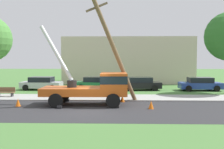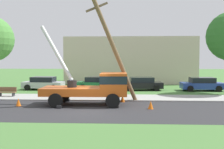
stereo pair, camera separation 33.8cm
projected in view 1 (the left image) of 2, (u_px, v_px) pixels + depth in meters
name	position (u px, v px, depth m)	size (l,w,h in m)	color
ground_plane	(101.00, 89.00, 28.74)	(120.00, 120.00, 0.00)	#477538
road_asphalt	(88.00, 110.00, 16.76)	(80.00, 7.03, 0.01)	#2B2B2D
sidewalk_strip	(96.00, 97.00, 21.95)	(80.00, 3.37, 0.10)	#9E9E99
utility_truck	(96.00, 86.00, 18.61)	(6.81, 3.21, 5.98)	#C65119
leaning_utility_pole	(114.00, 48.00, 19.39)	(3.97, 2.09, 8.32)	brown
traffic_cone_ahead	(151.00, 105.00, 17.13)	(0.36, 0.36, 0.56)	orange
traffic_cone_behind	(18.00, 102.00, 18.07)	(0.36, 0.36, 0.56)	orange
traffic_cone_curbside	(122.00, 98.00, 19.92)	(0.36, 0.36, 0.56)	orange
parked_sedan_silver	(42.00, 83.00, 27.88)	(4.48, 2.15, 1.42)	#B7B7BF
parked_sedan_green	(96.00, 83.00, 27.99)	(4.54, 2.28, 1.42)	#1E6638
parked_sedan_black	(140.00, 84.00, 27.56)	(4.53, 2.25, 1.42)	black
parked_sedan_blue	(200.00, 84.00, 27.18)	(4.41, 2.03, 1.42)	#263F99
park_bench	(6.00, 92.00, 22.22)	(1.60, 0.45, 0.90)	brown
lowrise_building_backdrop	(128.00, 60.00, 36.61)	(18.00, 6.00, 6.40)	beige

